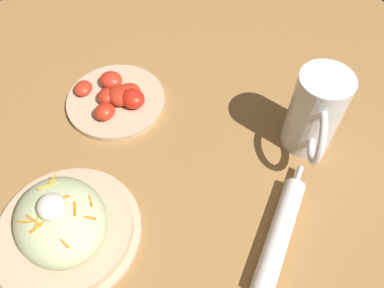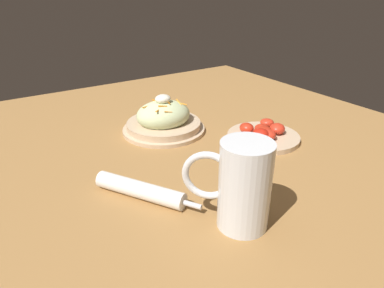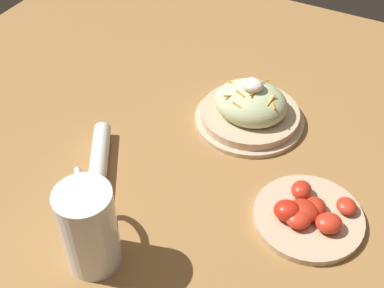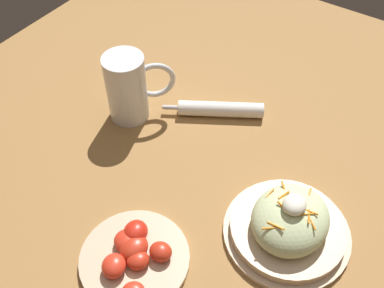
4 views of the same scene
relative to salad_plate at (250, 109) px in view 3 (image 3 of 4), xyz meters
name	(u,v)px [view 3 (image 3 of 4)]	position (x,y,z in m)	size (l,w,h in m)	color
ground_plane	(183,163)	(-0.06, -0.17, -0.03)	(1.43, 1.43, 0.00)	#9E703D
salad_plate	(250,109)	(0.00, 0.00, 0.00)	(0.23, 0.23, 0.11)	#D1B28E
beer_mug	(89,230)	(-0.09, -0.43, 0.04)	(0.12, 0.12, 0.16)	white
napkin_roll	(99,162)	(-0.20, -0.26, -0.02)	(0.13, 0.21, 0.03)	white
tomato_plate	(308,214)	(0.19, -0.20, -0.02)	(0.19, 0.19, 0.05)	#D1B28E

